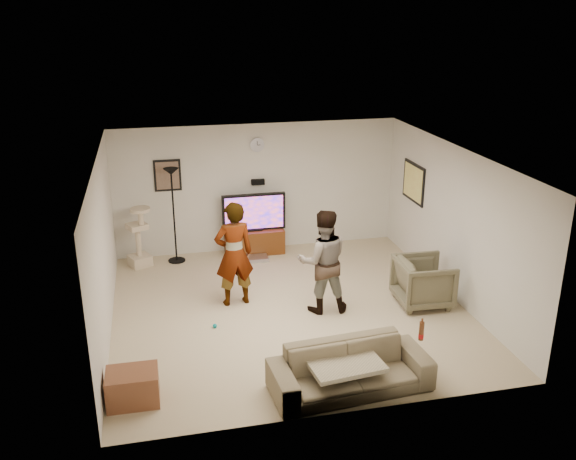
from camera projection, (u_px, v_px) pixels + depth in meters
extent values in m
cube|color=tan|center=(289.00, 310.00, 9.85)|extent=(5.50, 5.50, 0.02)
cube|color=silver|center=(289.00, 155.00, 8.99)|extent=(5.50, 5.50, 0.02)
cube|color=silver|center=(258.00, 188.00, 11.94)|extent=(5.50, 0.04, 2.50)
cube|color=silver|center=(344.00, 320.00, 6.90)|extent=(5.50, 0.04, 2.50)
cube|color=silver|center=(103.00, 251.00, 8.84)|extent=(0.04, 5.50, 2.50)
cube|color=silver|center=(454.00, 223.00, 9.99)|extent=(0.04, 5.50, 2.50)
cylinder|color=silver|center=(257.00, 145.00, 11.62)|extent=(0.26, 0.04, 0.26)
cube|color=black|center=(258.00, 182.00, 11.84)|extent=(0.25, 0.10, 0.10)
cube|color=brown|center=(168.00, 175.00, 11.45)|extent=(0.42, 0.03, 0.52)
cube|color=#F5D872|center=(414.00, 182.00, 11.37)|extent=(0.03, 0.78, 0.62)
cube|color=#4B250D|center=(254.00, 241.00, 12.03)|extent=(1.14, 0.45, 0.47)
cube|color=silver|center=(257.00, 258.00, 11.74)|extent=(0.40, 0.30, 0.07)
cube|color=black|center=(254.00, 212.00, 11.83)|extent=(1.23, 0.08, 0.73)
cube|color=#D04836|center=(254.00, 213.00, 11.79)|extent=(1.13, 0.01, 0.64)
cylinder|color=black|center=(174.00, 216.00, 11.40)|extent=(0.32, 0.32, 1.80)
cube|color=beige|center=(138.00, 237.00, 11.31)|extent=(0.48, 0.48, 1.14)
imported|color=gray|center=(234.00, 254.00, 9.76)|extent=(0.68, 0.50, 1.72)
imported|color=#1D5477|center=(323.00, 261.00, 9.55)|extent=(0.86, 0.70, 1.67)
imported|color=#6D6149|center=(350.00, 369.00, 7.69)|extent=(2.06, 0.94, 0.59)
cube|color=#B9AB8A|center=(344.00, 362.00, 7.64)|extent=(0.98, 0.80, 0.06)
cylinder|color=#5C3017|center=(421.00, 331.00, 7.74)|extent=(0.06, 0.06, 0.25)
imported|color=brown|center=(423.00, 282.00, 9.89)|extent=(0.89, 0.87, 0.78)
cube|color=brown|center=(133.00, 387.00, 7.47)|extent=(0.63, 0.47, 0.42)
sphere|color=#0D888F|center=(215.00, 326.00, 9.26)|extent=(0.07, 0.07, 0.07)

